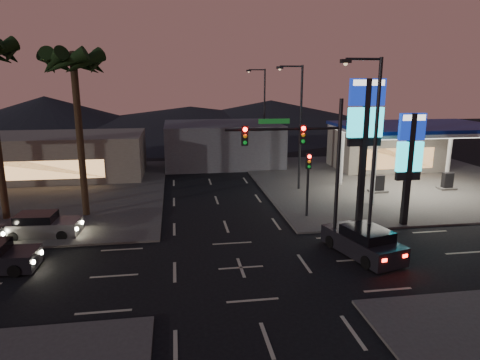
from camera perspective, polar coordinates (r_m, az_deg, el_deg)
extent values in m
plane|color=black|center=(21.28, 0.12, -11.61)|extent=(140.00, 140.00, 0.00)
cube|color=#47443F|center=(40.85, 19.20, 0.01)|extent=(24.00, 24.00, 0.12)
cube|color=#47443F|center=(38.46, -28.26, -1.67)|extent=(24.00, 24.00, 0.12)
cylinder|color=silver|center=(32.01, 17.37, 1.07)|extent=(0.36, 0.36, 5.00)
cylinder|color=silver|center=(37.38, 13.39, 3.03)|extent=(0.36, 0.36, 5.00)
cylinder|color=silver|center=(42.15, 26.12, 3.17)|extent=(0.36, 0.36, 5.00)
cube|color=silver|center=(36.59, 22.71, 6.42)|extent=(12.00, 8.00, 0.50)
cube|color=white|center=(36.62, 22.67, 5.95)|extent=(11.60, 7.60, 0.06)
cube|color=navy|center=(36.57, 22.74, 6.65)|extent=(12.20, 8.20, 0.25)
cube|color=black|center=(35.87, 17.98, -0.47)|extent=(0.80, 0.50, 1.40)
cube|color=black|center=(38.91, 25.91, -0.12)|extent=(0.80, 0.50, 1.40)
cube|color=#726B5B|center=(45.75, 18.72, 3.90)|extent=(10.00, 6.00, 4.00)
cube|color=black|center=(27.47, 16.11, 3.45)|extent=(0.35, 0.35, 9.00)
cube|color=navy|center=(27.11, 16.63, 11.17)|extent=(2.20, 0.30, 1.60)
cube|color=white|center=(27.10, 16.71, 12.33)|extent=(1.98, 0.32, 0.35)
cube|color=#18D5E4|center=(27.23, 16.37, 7.39)|extent=(2.20, 0.30, 1.80)
cube|color=black|center=(27.37, 16.21, 4.89)|extent=(2.09, 0.28, 0.50)
cube|color=black|center=(27.93, 21.50, 1.11)|extent=(0.35, 0.35, 7.00)
cube|color=navy|center=(27.53, 21.98, 6.60)|extent=(1.60, 0.30, 1.60)
cube|color=white|center=(27.48, 22.08, 7.74)|extent=(1.44, 0.32, 0.35)
cube|color=#18D5E4|center=(27.77, 21.65, 2.92)|extent=(1.60, 0.30, 1.80)
cube|color=black|center=(27.99, 21.44, 0.51)|extent=(1.52, 0.28, 0.50)
cylinder|color=black|center=(23.24, 12.87, 0.64)|extent=(0.20, 0.20, 8.00)
cylinder|color=black|center=(21.90, 5.84, 6.78)|extent=(6.00, 0.14, 0.14)
cube|color=#0C3F14|center=(21.74, 4.57, 7.82)|extent=(1.60, 0.05, 0.25)
cube|color=black|center=(22.20, 8.33, 6.02)|extent=(0.32, 0.25, 1.00)
sphere|color=#FF0C07|center=(22.02, 8.47, 6.82)|extent=(0.22, 0.22, 0.22)
sphere|color=orange|center=(22.06, 8.44, 5.97)|extent=(0.20, 0.20, 0.20)
sphere|color=#0CB226|center=(22.11, 8.42, 5.12)|extent=(0.20, 0.20, 0.20)
cube|color=black|center=(21.52, 0.63, 5.93)|extent=(0.32, 0.25, 1.00)
sphere|color=#FF0C07|center=(21.34, 0.69, 6.76)|extent=(0.22, 0.22, 0.22)
sphere|color=orange|center=(21.38, 0.69, 5.88)|extent=(0.20, 0.20, 0.20)
sphere|color=#0CB226|center=(21.42, 0.69, 5.00)|extent=(0.20, 0.20, 0.20)
cylinder|color=black|center=(28.28, 8.99, -1.09)|extent=(0.16, 0.16, 4.00)
cube|color=black|center=(27.89, 9.13, 2.49)|extent=(0.32, 0.25, 1.00)
sphere|color=#FF0C07|center=(27.69, 9.24, 3.10)|extent=(0.22, 0.22, 0.22)
sphere|color=orange|center=(27.75, 9.22, 2.43)|extent=(0.20, 0.20, 0.20)
sphere|color=#0CB226|center=(27.81, 9.19, 1.76)|extent=(0.20, 0.20, 0.20)
cylinder|color=black|center=(22.75, 17.44, 2.66)|extent=(0.18, 0.18, 10.00)
cylinder|color=black|center=(22.03, 16.18, 15.24)|extent=(1.80, 0.12, 0.12)
cube|color=black|center=(21.67, 13.92, 15.14)|extent=(0.50, 0.25, 0.18)
sphere|color=#FFCC8C|center=(21.67, 13.90, 14.83)|extent=(0.20, 0.20, 0.20)
cylinder|color=black|center=(34.76, 8.06, 6.67)|extent=(0.18, 0.18, 10.00)
cylinder|color=black|center=(34.29, 6.85, 14.82)|extent=(1.80, 0.12, 0.12)
cube|color=black|center=(34.06, 5.33, 14.70)|extent=(0.50, 0.25, 0.18)
sphere|color=#FFCC8C|center=(34.06, 5.33, 14.50)|extent=(0.20, 0.20, 0.20)
cylinder|color=black|center=(48.27, 3.27, 8.64)|extent=(0.18, 0.18, 10.00)
cylinder|color=black|center=(47.93, 2.26, 14.48)|extent=(1.80, 0.12, 0.12)
cube|color=black|center=(47.77, 1.16, 14.37)|extent=(0.50, 0.25, 0.18)
sphere|color=#FFCC8C|center=(47.76, 1.16, 14.23)|extent=(0.20, 0.20, 0.20)
cylinder|color=black|center=(29.45, -20.54, 4.95)|extent=(0.44, 0.44, 10.20)
sphere|color=black|center=(29.21, -21.38, 14.88)|extent=(0.90, 0.90, 0.90)
cone|color=black|center=(28.96, -18.74, 14.51)|extent=(0.90, 2.74, 1.91)
cone|color=black|center=(29.93, -19.18, 14.42)|extent=(2.57, 2.57, 1.91)
cone|color=black|center=(30.47, -20.80, 14.26)|extent=(2.74, 0.90, 1.91)
cone|color=black|center=(30.30, -22.70, 14.11)|extent=(2.57, 2.57, 1.91)
cone|color=black|center=(29.50, -23.87, 14.05)|extent=(0.90, 2.74, 1.91)
cone|color=black|center=(28.51, -23.58, 14.14)|extent=(2.57, 2.57, 1.91)
cone|color=black|center=(27.93, -21.90, 14.32)|extent=(2.74, 0.90, 1.91)
cone|color=black|center=(28.12, -19.85, 14.48)|extent=(2.57, 2.57, 1.91)
cone|color=black|center=(30.21, -28.52, 14.69)|extent=(0.90, 2.74, 1.91)
cone|color=black|center=(31.20, -28.63, 14.59)|extent=(2.57, 2.57, 1.91)
cube|color=#726B5B|center=(43.09, -23.46, 2.95)|extent=(16.00, 8.00, 4.00)
cube|color=#4C4C51|center=(45.84, -2.41, 4.87)|extent=(12.00, 9.00, 4.40)
cone|color=black|center=(82.29, -24.48, 8.05)|extent=(40.00, 40.00, 6.00)
cone|color=black|center=(81.33, 4.12, 8.80)|extent=(50.00, 50.00, 5.00)
cone|color=black|center=(79.42, -6.61, 8.27)|extent=(60.00, 60.00, 4.00)
cylinder|color=black|center=(24.21, -26.47, -9.13)|extent=(0.62, 0.25, 0.61)
cylinder|color=black|center=(22.81, -27.84, -10.65)|extent=(0.62, 0.25, 0.61)
sphere|color=#FFF2BF|center=(23.64, -24.98, -8.75)|extent=(0.21, 0.21, 0.21)
sphere|color=#FFF2BF|center=(22.64, -25.88, -9.82)|extent=(0.21, 0.21, 0.21)
cylinder|color=black|center=(24.59, -28.66, -9.08)|extent=(0.58, 0.25, 0.57)
sphere|color=#FFF2BF|center=(24.10, -27.24, -8.68)|extent=(0.20, 0.20, 0.20)
sphere|color=#FFF2BF|center=(23.14, -27.91, -9.65)|extent=(0.20, 0.20, 0.20)
cube|color=#59595B|center=(27.55, -24.84, -5.81)|extent=(4.28, 2.01, 0.86)
cube|color=black|center=(27.48, -25.52, -4.67)|extent=(2.19, 1.74, 0.62)
cylinder|color=black|center=(27.93, -21.68, -5.72)|extent=(0.62, 0.27, 0.61)
cylinder|color=black|center=(26.47, -22.64, -6.85)|extent=(0.62, 0.27, 0.61)
cylinder|color=black|center=(28.80, -26.78, -5.66)|extent=(0.62, 0.27, 0.61)
cylinder|color=black|center=(27.40, -27.99, -6.74)|extent=(0.62, 0.27, 0.61)
sphere|color=#FFF2BF|center=(27.41, -20.34, -5.33)|extent=(0.21, 0.21, 0.21)
sphere|color=#FFF2BF|center=(26.37, -20.96, -6.12)|extent=(0.21, 0.21, 0.21)
cube|color=#FF140A|center=(28.78, -28.44, -5.10)|extent=(0.09, 0.24, 0.13)
cube|color=#FF140A|center=(27.79, -29.34, -5.83)|extent=(0.09, 0.24, 0.13)
sphere|color=#FFF2BF|center=(27.16, -29.08, -6.30)|extent=(0.22, 0.22, 0.22)
cube|color=black|center=(23.40, 15.97, -8.23)|extent=(3.10, 4.99, 0.95)
cube|color=black|center=(22.96, 16.58, -7.01)|extent=(2.34, 2.71, 0.69)
cylinder|color=black|center=(24.04, 12.02, -8.03)|extent=(0.42, 0.72, 0.67)
cylinder|color=black|center=(25.08, 15.37, -7.30)|extent=(0.42, 0.72, 0.67)
cylinder|color=black|center=(21.92, 16.59, -10.47)|extent=(0.42, 0.72, 0.67)
cylinder|color=black|center=(23.06, 20.04, -9.52)|extent=(0.42, 0.72, 0.67)
cube|color=#FF140A|center=(21.36, 18.68, -10.10)|extent=(0.28, 0.15, 0.15)
cube|color=#FF140A|center=(22.19, 21.13, -9.41)|extent=(0.28, 0.15, 0.15)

